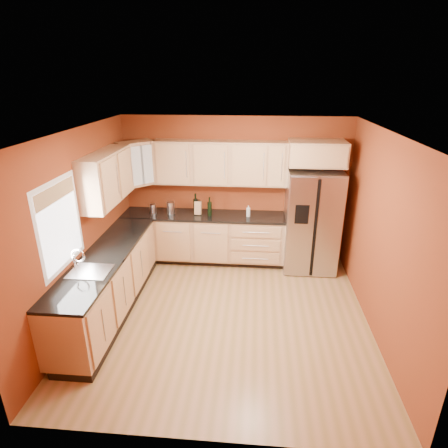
{
  "coord_description": "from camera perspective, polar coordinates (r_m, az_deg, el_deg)",
  "views": [
    {
      "loc": [
        0.36,
        -4.51,
        3.25
      ],
      "look_at": [
        -0.11,
        0.9,
        1.07
      ],
      "focal_mm": 30.0,
      "sensor_mm": 36.0,
      "label": 1
    }
  ],
  "objects": [
    {
      "name": "base_cabinets_back",
      "position": [
        6.88,
        -3.1,
        -2.25
      ],
      "size": [
        2.9,
        0.6,
        0.88
      ],
      "primitive_type": "cube",
      "color": "#A57B50",
      "rests_on": "floor"
    },
    {
      "name": "sink_faucet",
      "position": [
        5.0,
        -19.92,
        -5.34
      ],
      "size": [
        0.5,
        0.42,
        0.3
      ],
      "primitive_type": null,
      "color": "white",
      "rests_on": "countertop_left"
    },
    {
      "name": "upper_cabinets_back",
      "position": [
        6.53,
        -0.55,
        9.3
      ],
      "size": [
        2.3,
        0.33,
        0.75
      ],
      "primitive_type": "cube",
      "color": "#A57B50",
      "rests_on": "wall_back"
    },
    {
      "name": "wine_bottle_a",
      "position": [
        6.57,
        -2.21,
        2.69
      ],
      "size": [
        0.1,
        0.1,
        0.34
      ],
      "primitive_type": null,
      "rotation": [
        0.0,
        0.0,
        0.43
      ],
      "color": "black",
      "rests_on": "countertop_back"
    },
    {
      "name": "wall_left",
      "position": [
        5.45,
        -21.11,
        -0.59
      ],
      "size": [
        0.04,
        4.0,
        2.6
      ],
      "primitive_type": "cube",
      "color": "maroon",
      "rests_on": "floor"
    },
    {
      "name": "wine_bottle_b",
      "position": [
        6.68,
        -4.35,
        3.11
      ],
      "size": [
        0.1,
        0.1,
        0.37
      ],
      "primitive_type": null,
      "rotation": [
        0.0,
        0.0,
        0.28
      ],
      "color": "black",
      "rests_on": "countertop_back"
    },
    {
      "name": "wall_right",
      "position": [
        5.18,
        22.99,
        -2.05
      ],
      "size": [
        0.04,
        4.0,
        2.6
      ],
      "primitive_type": "cube",
      "color": "maroon",
      "rests_on": "floor"
    },
    {
      "name": "knife_block",
      "position": [
        6.67,
        -3.97,
        2.48
      ],
      "size": [
        0.12,
        0.11,
        0.23
      ],
      "primitive_type": "cube",
      "rotation": [
        0.0,
        0.0,
        -0.02
      ],
      "color": "#AD8054",
      "rests_on": "countertop_back"
    },
    {
      "name": "countertop_back",
      "position": [
        6.69,
        -3.2,
        1.31
      ],
      "size": [
        2.9,
        0.62,
        0.04
      ],
      "primitive_type": "cube",
      "color": "black",
      "rests_on": "base_cabinets_back"
    },
    {
      "name": "floor",
      "position": [
        5.57,
        0.31,
        -13.79
      ],
      "size": [
        4.0,
        4.0,
        0.0
      ],
      "primitive_type": "plane",
      "color": "olive",
      "rests_on": "ground"
    },
    {
      "name": "wall_back",
      "position": [
        6.81,
        1.71,
        5.24
      ],
      "size": [
        4.0,
        0.04,
        2.6
      ],
      "primitive_type": "cube",
      "color": "maroon",
      "rests_on": "floor"
    },
    {
      "name": "countertop_left",
      "position": [
        5.48,
        -17.62,
        -4.58
      ],
      "size": [
        0.62,
        2.8,
        0.04
      ],
      "primitive_type": "cube",
      "color": "black",
      "rests_on": "base_cabinets_left"
    },
    {
      "name": "soap_dispenser",
      "position": [
        6.56,
        3.72,
        1.98
      ],
      "size": [
        0.09,
        0.09,
        0.2
      ],
      "primitive_type": "cylinder",
      "rotation": [
        0.0,
        0.0,
        -0.34
      ],
      "color": "silver",
      "rests_on": "countertop_back"
    },
    {
      "name": "canister_left",
      "position": [
        6.8,
        -10.78,
        2.27
      ],
      "size": [
        0.14,
        0.14,
        0.18
      ],
      "primitive_type": "cylinder",
      "rotation": [
        0.0,
        0.0,
        -0.31
      ],
      "color": "silver",
      "rests_on": "countertop_back"
    },
    {
      "name": "base_cabinets_left",
      "position": [
        5.7,
        -17.19,
        -8.72
      ],
      "size": [
        0.6,
        2.8,
        0.88
      ],
      "primitive_type": "cube",
      "color": "#A57B50",
      "rests_on": "floor"
    },
    {
      "name": "corner_upper_cabinet",
      "position": [
        6.66,
        -13.09,
        8.98
      ],
      "size": [
        0.67,
        0.67,
        0.75
      ],
      "primitive_type": "cube",
      "rotation": [
        0.0,
        0.0,
        0.79
      ],
      "color": "#A57B50",
      "rests_on": "wall_back"
    },
    {
      "name": "ceiling",
      "position": [
        4.57,
        0.37,
        13.74
      ],
      "size": [
        4.0,
        4.0,
        0.0
      ],
      "primitive_type": "plane",
      "color": "silver",
      "rests_on": "wall_back"
    },
    {
      "name": "refrigerator",
      "position": [
        6.65,
        13.17,
        0.5
      ],
      "size": [
        0.9,
        0.75,
        1.78
      ],
      "primitive_type": "cube",
      "color": "silver",
      "rests_on": "floor"
    },
    {
      "name": "over_fridge_cabinet",
      "position": [
        6.4,
        13.98,
        10.46
      ],
      "size": [
        0.92,
        0.6,
        0.4
      ],
      "primitive_type": "cube",
      "color": "#A57B50",
      "rests_on": "wall_back"
    },
    {
      "name": "upper_cabinets_left",
      "position": [
        5.85,
        -17.38,
        6.81
      ],
      "size": [
        0.33,
        1.35,
        0.75
      ],
      "primitive_type": "cube",
      "color": "#A57B50",
      "rests_on": "wall_left"
    },
    {
      "name": "wall_front",
      "position": [
        3.2,
        -2.68,
        -15.65
      ],
      "size": [
        4.0,
        0.04,
        2.6
      ],
      "primitive_type": "cube",
      "color": "maroon",
      "rests_on": "floor"
    },
    {
      "name": "canister_right",
      "position": [
        6.74,
        -8.11,
        2.44
      ],
      "size": [
        0.17,
        0.17,
        0.22
      ],
      "primitive_type": "cylinder",
      "rotation": [
        0.0,
        0.0,
        0.32
      ],
      "color": "silver",
      "rests_on": "countertop_back"
    },
    {
      "name": "window",
      "position": [
        4.95,
        -23.69,
        -0.12
      ],
      "size": [
        0.03,
        0.9,
        1.0
      ],
      "primitive_type": "cube",
      "color": "white",
      "rests_on": "wall_left"
    }
  ]
}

